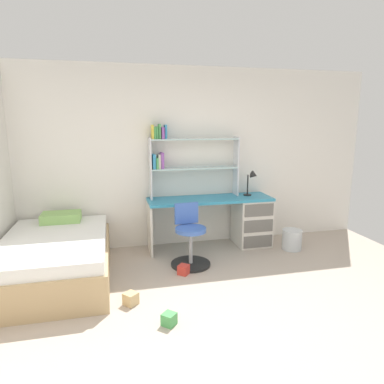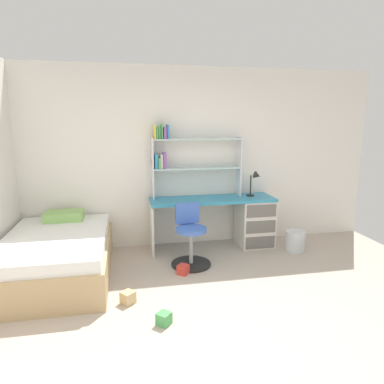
{
  "view_description": "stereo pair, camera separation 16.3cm",
  "coord_description": "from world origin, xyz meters",
  "views": [
    {
      "loc": [
        -1.08,
        -2.46,
        1.85
      ],
      "look_at": [
        -0.14,
        1.5,
        1.01
      ],
      "focal_mm": 31.92,
      "sensor_mm": 36.0,
      "label": 1
    },
    {
      "loc": [
        -0.92,
        -2.5,
        1.85
      ],
      "look_at": [
        -0.14,
        1.5,
        1.01
      ],
      "focal_mm": 31.92,
      "sensor_mm": 36.0,
      "label": 2
    }
  ],
  "objects": [
    {
      "name": "bed_platform",
      "position": [
        -1.78,
        1.59,
        0.27
      ],
      "size": [
        1.22,
        1.81,
        0.66
      ],
      "color": "tan",
      "rests_on": "ground_plane"
    },
    {
      "name": "toy_block_natural_2",
      "position": [
        -0.95,
        0.81,
        0.06
      ],
      "size": [
        0.18,
        0.18,
        0.12
      ],
      "primitive_type": "cube",
      "rotation": [
        0.0,
        0.0,
        2.27
      ],
      "color": "tan",
      "rests_on": "ground_plane"
    },
    {
      "name": "room_shell",
      "position": [
        -1.24,
        1.25,
        1.32
      ],
      "size": [
        5.81,
        6.01,
        2.64
      ],
      "color": "white",
      "rests_on": "ground_plane"
    },
    {
      "name": "ground_plane",
      "position": [
        0.0,
        0.0,
        -0.01
      ],
      "size": [
        5.81,
        6.01,
        0.02
      ],
      "primitive_type": "cube",
      "color": "#B2A393"
    },
    {
      "name": "toy_block_red_1",
      "position": [
        -0.28,
        1.38,
        0.06
      ],
      "size": [
        0.17,
        0.17,
        0.12
      ],
      "primitive_type": "cube",
      "rotation": [
        0.0,
        0.0,
        0.87
      ],
      "color": "red",
      "rests_on": "ground_plane"
    },
    {
      "name": "toy_block_green_0",
      "position": [
        -0.63,
        0.36,
        0.06
      ],
      "size": [
        0.16,
        0.16,
        0.12
      ],
      "primitive_type": "cube",
      "rotation": [
        0.0,
        0.0,
        2.38
      ],
      "color": "#479E51",
      "rests_on": "ground_plane"
    },
    {
      "name": "swivel_chair",
      "position": [
        -0.13,
        1.66,
        0.32
      ],
      "size": [
        0.52,
        0.52,
        0.8
      ],
      "color": "black",
      "rests_on": "ground_plane"
    },
    {
      "name": "bookshelf_hutch",
      "position": [
        -0.08,
        2.36,
        1.38
      ],
      "size": [
        1.31,
        0.22,
        1.07
      ],
      "color": "silver",
      "rests_on": "desk"
    },
    {
      "name": "desk_lamp",
      "position": [
        0.96,
        2.23,
        1.01
      ],
      "size": [
        0.2,
        0.17,
        0.38
      ],
      "color": "black",
      "rests_on": "desk"
    },
    {
      "name": "waste_bin",
      "position": [
        1.45,
        1.85,
        0.15
      ],
      "size": [
        0.28,
        0.28,
        0.3
      ],
      "primitive_type": "cylinder",
      "color": "silver",
      "rests_on": "ground_plane"
    },
    {
      "name": "desk",
      "position": [
        0.78,
        2.21,
        0.42
      ],
      "size": [
        1.82,
        0.53,
        0.76
      ],
      "color": "teal",
      "rests_on": "ground_plane"
    }
  ]
}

